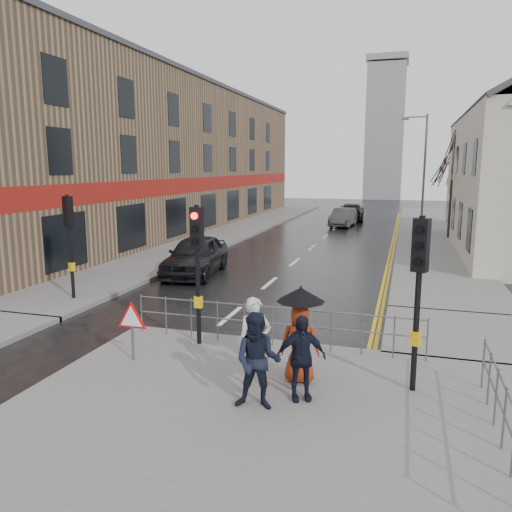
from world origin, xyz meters
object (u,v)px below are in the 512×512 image
Objects in this scene: pedestrian_b at (258,361)px; car_mid at (343,217)px; pedestrian_a at (255,342)px; car_parked at (196,255)px; pedestrian_with_umbrella at (300,330)px; pedestrian_d at (301,357)px.

pedestrian_b is 0.43× the size of car_mid.
pedestrian_a is 0.38× the size of car_parked.
pedestrian_a is 0.94m from pedestrian_with_umbrella.
car_mid is (-2.63, 28.38, -0.55)m from pedestrian_with_umbrella.
pedestrian_d is at bearing -77.38° from pedestrian_with_umbrella.
car_mid is at bearing 72.83° from car_parked.
pedestrian_a reaches higher than pedestrian_b.
car_parked is at bearing 124.15° from pedestrian_with_umbrella.
pedestrian_with_umbrella is 1.20× the size of pedestrian_d.
pedestrian_a is at bearing 103.55° from pedestrian_b.
car_parked is 1.15× the size of car_mid.
pedestrian_a is at bearing 137.61° from pedestrian_d.
pedestrian_b is (0.33, -0.91, -0.01)m from pedestrian_a.
pedestrian_d reaches higher than car_mid.
car_mid is (-2.15, 29.70, -0.34)m from pedestrian_b.
car_mid is at bearing 87.66° from pedestrian_b.
pedestrian_d is 12.03m from car_parked.
car_mid is at bearing 71.91° from pedestrian_d.
pedestrian_d is at bearing -45.73° from pedestrian_a.
pedestrian_a is 0.43× the size of car_mid.
pedestrian_d is 29.27m from car_mid.
pedestrian_a is 1.10× the size of pedestrian_d.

